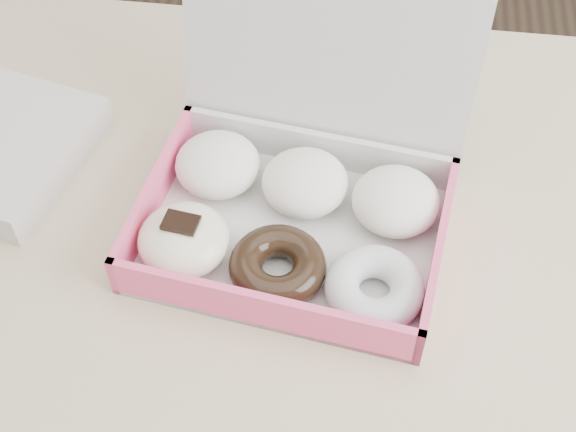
# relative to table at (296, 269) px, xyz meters

# --- Properties ---
(table) EXTENTS (1.20, 0.80, 0.75)m
(table) POSITION_rel_table_xyz_m (0.00, 0.00, 0.00)
(table) COLOR tan
(table) RESTS_ON ground
(donut_box) EXTENTS (0.37, 0.33, 0.24)m
(donut_box) POSITION_rel_table_xyz_m (-0.00, 0.01, 0.12)
(donut_box) COLOR silver
(donut_box) RESTS_ON table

